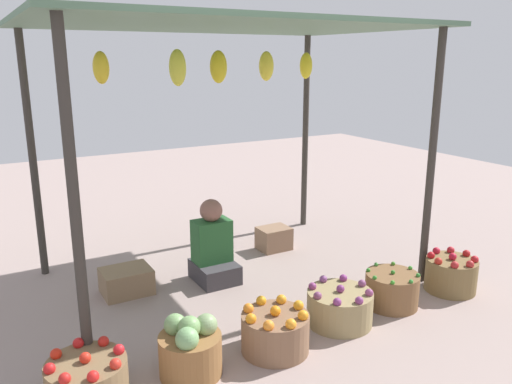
{
  "coord_description": "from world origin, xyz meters",
  "views": [
    {
      "loc": [
        -2.05,
        -4.07,
        2.03
      ],
      "look_at": [
        0.0,
        -0.5,
        0.95
      ],
      "focal_mm": 36.04,
      "sensor_mm": 36.0,
      "label": 1
    }
  ],
  "objects_px": {
    "basket_red_tomatoes": "(87,379)",
    "basket_red_apples": "(451,274)",
    "basket_purple_onions": "(340,307)",
    "wooden_crate_stacked_rear": "(127,281)",
    "vendor_person": "(213,250)",
    "basket_green_chilies": "(392,289)",
    "basket_cabbages": "(190,349)",
    "basket_oranges": "(275,331)",
    "wooden_crate_near_vendor": "(274,238)"
  },
  "relations": [
    {
      "from": "basket_oranges",
      "to": "wooden_crate_near_vendor",
      "type": "height_order",
      "value": "basket_oranges"
    },
    {
      "from": "basket_oranges",
      "to": "basket_red_apples",
      "type": "xyz_separation_m",
      "value": [
        1.89,
        0.05,
        0.01
      ]
    },
    {
      "from": "basket_oranges",
      "to": "basket_red_apples",
      "type": "distance_m",
      "value": 1.89
    },
    {
      "from": "basket_cabbages",
      "to": "wooden_crate_near_vendor",
      "type": "height_order",
      "value": "basket_cabbages"
    },
    {
      "from": "basket_red_apples",
      "to": "wooden_crate_stacked_rear",
      "type": "relative_size",
      "value": 1.06
    },
    {
      "from": "basket_red_tomatoes",
      "to": "basket_red_apples",
      "type": "bearing_deg",
      "value": -1.11
    },
    {
      "from": "vendor_person",
      "to": "wooden_crate_near_vendor",
      "type": "height_order",
      "value": "vendor_person"
    },
    {
      "from": "basket_purple_onions",
      "to": "basket_red_apples",
      "type": "bearing_deg",
      "value": -1.34
    },
    {
      "from": "basket_oranges",
      "to": "wooden_crate_stacked_rear",
      "type": "bearing_deg",
      "value": 114.42
    },
    {
      "from": "wooden_crate_stacked_rear",
      "to": "basket_red_tomatoes",
      "type": "bearing_deg",
      "value": -115.18
    },
    {
      "from": "basket_purple_onions",
      "to": "basket_green_chilies",
      "type": "bearing_deg",
      "value": 1.86
    },
    {
      "from": "basket_green_chilies",
      "to": "wooden_crate_stacked_rear",
      "type": "bearing_deg",
      "value": 144.36
    },
    {
      "from": "basket_purple_onions",
      "to": "basket_green_chilies",
      "type": "height_order",
      "value": "basket_purple_onions"
    },
    {
      "from": "basket_cabbages",
      "to": "basket_red_apples",
      "type": "height_order",
      "value": "basket_cabbages"
    },
    {
      "from": "basket_red_tomatoes",
      "to": "basket_red_apples",
      "type": "xyz_separation_m",
      "value": [
        3.17,
        -0.06,
        0.02
      ]
    },
    {
      "from": "vendor_person",
      "to": "wooden_crate_stacked_rear",
      "type": "relative_size",
      "value": 1.84
    },
    {
      "from": "basket_cabbages",
      "to": "basket_purple_onions",
      "type": "height_order",
      "value": "basket_cabbages"
    },
    {
      "from": "basket_purple_onions",
      "to": "basket_red_tomatoes",
      "type": "bearing_deg",
      "value": 179.04
    },
    {
      "from": "vendor_person",
      "to": "basket_purple_onions",
      "type": "bearing_deg",
      "value": -67.61
    },
    {
      "from": "basket_red_apples",
      "to": "wooden_crate_stacked_rear",
      "type": "height_order",
      "value": "basket_red_apples"
    },
    {
      "from": "wooden_crate_stacked_rear",
      "to": "vendor_person",
      "type": "bearing_deg",
      "value": -8.83
    },
    {
      "from": "wooden_crate_near_vendor",
      "to": "wooden_crate_stacked_rear",
      "type": "relative_size",
      "value": 0.79
    },
    {
      "from": "basket_green_chilies",
      "to": "wooden_crate_near_vendor",
      "type": "height_order",
      "value": "basket_green_chilies"
    },
    {
      "from": "basket_red_tomatoes",
      "to": "basket_green_chilies",
      "type": "height_order",
      "value": "basket_green_chilies"
    },
    {
      "from": "basket_green_chilies",
      "to": "basket_red_apples",
      "type": "bearing_deg",
      "value": -4.07
    },
    {
      "from": "basket_cabbages",
      "to": "wooden_crate_stacked_rear",
      "type": "relative_size",
      "value": 0.98
    },
    {
      "from": "basket_red_tomatoes",
      "to": "basket_red_apples",
      "type": "distance_m",
      "value": 3.17
    },
    {
      "from": "basket_green_chilies",
      "to": "basket_red_apples",
      "type": "relative_size",
      "value": 1.0
    },
    {
      "from": "vendor_person",
      "to": "basket_green_chilies",
      "type": "bearing_deg",
      "value": -48.46
    },
    {
      "from": "basket_red_tomatoes",
      "to": "basket_green_chilies",
      "type": "relative_size",
      "value": 1.1
    },
    {
      "from": "basket_red_apples",
      "to": "wooden_crate_near_vendor",
      "type": "height_order",
      "value": "basket_red_apples"
    },
    {
      "from": "basket_purple_onions",
      "to": "wooden_crate_stacked_rear",
      "type": "height_order",
      "value": "basket_purple_onions"
    },
    {
      "from": "basket_red_tomatoes",
      "to": "wooden_crate_near_vendor",
      "type": "distance_m",
      "value": 2.82
    },
    {
      "from": "vendor_person",
      "to": "basket_red_apples",
      "type": "relative_size",
      "value": 1.75
    },
    {
      "from": "basket_cabbages",
      "to": "basket_green_chilies",
      "type": "bearing_deg",
      "value": 1.93
    },
    {
      "from": "basket_green_chilies",
      "to": "wooden_crate_near_vendor",
      "type": "bearing_deg",
      "value": 95.97
    },
    {
      "from": "basket_red_tomatoes",
      "to": "wooden_crate_stacked_rear",
      "type": "xyz_separation_m",
      "value": [
        0.62,
        1.33,
        -0.02
      ]
    },
    {
      "from": "wooden_crate_near_vendor",
      "to": "basket_red_apples",
      "type": "bearing_deg",
      "value": -63.19
    },
    {
      "from": "basket_red_tomatoes",
      "to": "basket_cabbages",
      "type": "distance_m",
      "value": 0.65
    },
    {
      "from": "basket_cabbages",
      "to": "basket_purple_onions",
      "type": "relative_size",
      "value": 0.81
    },
    {
      "from": "basket_purple_onions",
      "to": "wooden_crate_stacked_rear",
      "type": "xyz_separation_m",
      "value": [
        -1.3,
        1.36,
        -0.02
      ]
    },
    {
      "from": "basket_red_apples",
      "to": "wooden_crate_stacked_rear",
      "type": "distance_m",
      "value": 2.9
    },
    {
      "from": "basket_purple_onions",
      "to": "wooden_crate_near_vendor",
      "type": "xyz_separation_m",
      "value": [
        0.4,
        1.63,
        -0.02
      ]
    },
    {
      "from": "basket_red_tomatoes",
      "to": "wooden_crate_near_vendor",
      "type": "bearing_deg",
      "value": 34.45
    },
    {
      "from": "wooden_crate_stacked_rear",
      "to": "basket_red_apples",
      "type": "bearing_deg",
      "value": -28.68
    },
    {
      "from": "basket_purple_onions",
      "to": "wooden_crate_stacked_rear",
      "type": "distance_m",
      "value": 1.88
    },
    {
      "from": "wooden_crate_stacked_rear",
      "to": "basket_cabbages",
      "type": "bearing_deg",
      "value": -89.11
    },
    {
      "from": "basket_oranges",
      "to": "basket_red_apples",
      "type": "height_order",
      "value": "basket_red_apples"
    },
    {
      "from": "basket_purple_onions",
      "to": "vendor_person",
      "type": "bearing_deg",
      "value": 112.39
    },
    {
      "from": "basket_green_chilies",
      "to": "vendor_person",
      "type": "bearing_deg",
      "value": 131.54
    }
  ]
}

